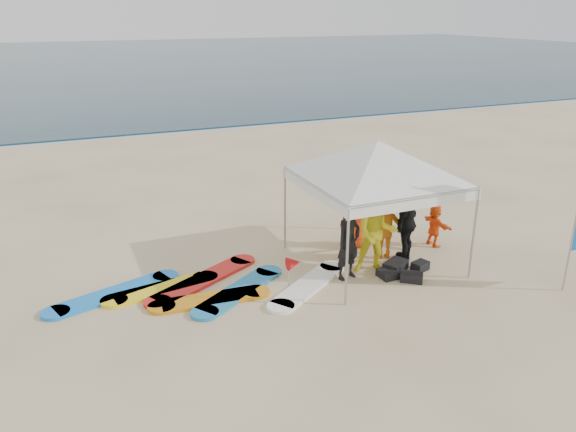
{
  "coord_description": "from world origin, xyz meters",
  "views": [
    {
      "loc": [
        -4.64,
        -7.76,
        5.36
      ],
      "look_at": [
        -0.19,
        2.6,
        1.2
      ],
      "focal_mm": 35.0,
      "sensor_mm": 36.0,
      "label": 1
    }
  ],
  "objects_px": {
    "person_orange_a": "(385,225)",
    "person_black_b": "(406,222)",
    "surfboard_spread": "(205,289)",
    "person_yellow": "(376,233)",
    "marker_pennant": "(294,263)",
    "canopy_tent": "(378,141)",
    "person_orange_b": "(358,214)",
    "person_seated": "(435,225)",
    "person_black_a": "(348,242)"
  },
  "relations": [
    {
      "from": "person_black_a",
      "to": "person_orange_a",
      "type": "height_order",
      "value": "person_black_a"
    },
    {
      "from": "person_orange_b",
      "to": "surfboard_spread",
      "type": "bearing_deg",
      "value": 16.86
    },
    {
      "from": "person_black_b",
      "to": "person_orange_b",
      "type": "height_order",
      "value": "person_black_b"
    },
    {
      "from": "person_yellow",
      "to": "person_seated",
      "type": "distance_m",
      "value": 2.22
    },
    {
      "from": "person_yellow",
      "to": "person_orange_b",
      "type": "distance_m",
      "value": 1.4
    },
    {
      "from": "person_black_b",
      "to": "surfboard_spread",
      "type": "height_order",
      "value": "person_black_b"
    },
    {
      "from": "person_orange_a",
      "to": "marker_pennant",
      "type": "xyz_separation_m",
      "value": [
        -2.47,
        -0.49,
        -0.28
      ]
    },
    {
      "from": "person_orange_a",
      "to": "surfboard_spread",
      "type": "distance_m",
      "value": 4.29
    },
    {
      "from": "person_yellow",
      "to": "person_orange_a",
      "type": "height_order",
      "value": "person_yellow"
    },
    {
      "from": "canopy_tent",
      "to": "surfboard_spread",
      "type": "xyz_separation_m",
      "value": [
        -3.83,
        0.14,
        -2.74
      ]
    },
    {
      "from": "person_black_b",
      "to": "surfboard_spread",
      "type": "bearing_deg",
      "value": -41.84
    },
    {
      "from": "canopy_tent",
      "to": "person_black_a",
      "type": "bearing_deg",
      "value": -151.98
    },
    {
      "from": "person_black_b",
      "to": "person_seated",
      "type": "relative_size",
      "value": 1.81
    },
    {
      "from": "person_black_a",
      "to": "surfboard_spread",
      "type": "height_order",
      "value": "person_black_a"
    },
    {
      "from": "person_yellow",
      "to": "surfboard_spread",
      "type": "bearing_deg",
      "value": -167.39
    },
    {
      "from": "marker_pennant",
      "to": "surfboard_spread",
      "type": "distance_m",
      "value": 1.88
    },
    {
      "from": "marker_pennant",
      "to": "surfboard_spread",
      "type": "height_order",
      "value": "marker_pennant"
    },
    {
      "from": "person_orange_a",
      "to": "person_orange_b",
      "type": "height_order",
      "value": "person_orange_b"
    },
    {
      "from": "person_orange_a",
      "to": "person_orange_b",
      "type": "xyz_separation_m",
      "value": [
        -0.27,
        0.76,
        0.04
      ]
    },
    {
      "from": "person_yellow",
      "to": "person_seated",
      "type": "bearing_deg",
      "value": 40.04
    },
    {
      "from": "person_black_b",
      "to": "person_orange_a",
      "type": "bearing_deg",
      "value": -85.33
    },
    {
      "from": "person_seated",
      "to": "surfboard_spread",
      "type": "xyz_separation_m",
      "value": [
        -5.69,
        -0.11,
        -0.48
      ]
    },
    {
      "from": "person_yellow",
      "to": "person_black_a",
      "type": "bearing_deg",
      "value": -155.9
    },
    {
      "from": "person_orange_b",
      "to": "surfboard_spread",
      "type": "distance_m",
      "value": 4.1
    },
    {
      "from": "person_black_b",
      "to": "marker_pennant",
      "type": "relative_size",
      "value": 2.93
    },
    {
      "from": "person_black_a",
      "to": "person_yellow",
      "type": "xyz_separation_m",
      "value": [
        0.68,
        0.03,
        0.09
      ]
    },
    {
      "from": "person_yellow",
      "to": "surfboard_spread",
      "type": "relative_size",
      "value": 0.31
    },
    {
      "from": "person_yellow",
      "to": "marker_pennant",
      "type": "bearing_deg",
      "value": -161.62
    },
    {
      "from": "person_black_b",
      "to": "canopy_tent",
      "type": "relative_size",
      "value": 0.44
    },
    {
      "from": "canopy_tent",
      "to": "person_orange_b",
      "type": "bearing_deg",
      "value": 82.35
    },
    {
      "from": "marker_pennant",
      "to": "person_black_a",
      "type": "bearing_deg",
      "value": -6.61
    },
    {
      "from": "canopy_tent",
      "to": "person_yellow",
      "type": "bearing_deg",
      "value": -114.84
    },
    {
      "from": "person_orange_a",
      "to": "person_black_b",
      "type": "xyz_separation_m",
      "value": [
        0.32,
        -0.36,
        0.16
      ]
    },
    {
      "from": "person_orange_b",
      "to": "surfboard_spread",
      "type": "xyz_separation_m",
      "value": [
        -3.95,
        -0.78,
        -0.78
      ]
    },
    {
      "from": "person_seated",
      "to": "person_black_b",
      "type": "bearing_deg",
      "value": 110.07
    },
    {
      "from": "person_seated",
      "to": "surfboard_spread",
      "type": "bearing_deg",
      "value": 89.77
    },
    {
      "from": "marker_pennant",
      "to": "person_orange_a",
      "type": "bearing_deg",
      "value": 11.19
    },
    {
      "from": "marker_pennant",
      "to": "person_yellow",
      "type": "bearing_deg",
      "value": -3.33
    },
    {
      "from": "person_yellow",
      "to": "person_black_b",
      "type": "distance_m",
      "value": 0.96
    },
    {
      "from": "marker_pennant",
      "to": "surfboard_spread",
      "type": "relative_size",
      "value": 0.11
    },
    {
      "from": "person_black_a",
      "to": "person_orange_a",
      "type": "bearing_deg",
      "value": 9.55
    },
    {
      "from": "person_orange_b",
      "to": "marker_pennant",
      "type": "bearing_deg",
      "value": 35.39
    },
    {
      "from": "person_orange_b",
      "to": "canopy_tent",
      "type": "bearing_deg",
      "value": 88.1
    },
    {
      "from": "person_yellow",
      "to": "marker_pennant",
      "type": "distance_m",
      "value": 1.91
    },
    {
      "from": "person_yellow",
      "to": "canopy_tent",
      "type": "xyz_separation_m",
      "value": [
        0.21,
        0.44,
        1.86
      ]
    },
    {
      "from": "person_black_a",
      "to": "person_seated",
      "type": "relative_size",
      "value": 1.59
    },
    {
      "from": "person_black_b",
      "to": "marker_pennant",
      "type": "bearing_deg",
      "value": -34.88
    },
    {
      "from": "person_orange_b",
      "to": "person_seated",
      "type": "xyz_separation_m",
      "value": [
        1.74,
        -0.67,
        -0.3
      ]
    },
    {
      "from": "person_yellow",
      "to": "person_black_b",
      "type": "height_order",
      "value": "person_black_b"
    },
    {
      "from": "person_yellow",
      "to": "canopy_tent",
      "type": "bearing_deg",
      "value": 86.87
    }
  ]
}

